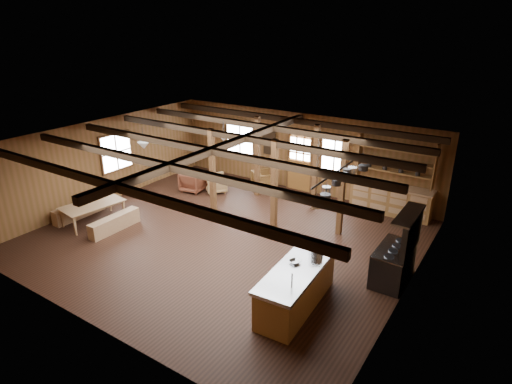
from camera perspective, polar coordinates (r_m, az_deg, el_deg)
room at (r=11.69m, az=-4.29°, el=0.03°), size 10.04×9.04×2.84m
ceiling_joists at (r=11.42m, az=-3.93°, el=6.29°), size 9.80×8.82×0.18m
timber_posts at (r=13.04m, az=3.07°, el=2.41°), size 3.95×2.35×2.80m
back_door at (r=15.42m, az=5.82°, el=3.38°), size 1.02×0.08×2.15m
window_back_left at (r=16.52m, az=-2.13°, el=7.33°), size 1.32×0.06×1.32m
window_back_right at (r=14.69m, az=10.45°, el=5.13°), size 1.02×0.06×1.32m
window_left at (r=15.31m, az=-18.15°, el=5.08°), size 0.14×1.24×1.32m
notice_boards at (r=15.91m, az=1.13°, el=6.93°), size 1.08×0.03×0.90m
back_counter at (r=14.15m, az=17.57°, el=-0.49°), size 2.55×0.60×2.45m
pendant_lamps at (r=13.54m, az=-9.46°, el=6.64°), size 1.86×2.36×0.66m
pot_rack at (r=10.11m, az=11.08°, el=1.43°), size 0.39×3.00×0.45m
kitchen_island at (r=9.35m, az=5.40°, el=-12.46°), size 1.03×2.55×1.20m
step_stool at (r=9.98m, az=6.02°, el=-11.93°), size 0.51×0.41×0.40m
commercial_range at (r=10.57m, az=18.16°, el=-8.45°), size 0.77×1.44×1.78m
dining_table at (r=13.86m, az=-20.77°, el=-2.69°), size 1.23×1.89×0.62m
bench_wall at (r=14.47m, az=-22.52°, el=-2.26°), size 0.32×1.69×0.46m
bench_aisle at (r=13.21m, az=-18.33°, el=-3.97°), size 0.31×1.65×0.45m
armchair_a at (r=15.55m, az=-8.35°, el=1.39°), size 0.86×0.88×0.72m
armchair_b at (r=15.56m, az=1.12°, el=1.58°), size 1.03×1.04×0.69m
armchair_c at (r=15.40m, az=-5.34°, el=1.19°), size 1.00×1.00×0.65m
counter_pot at (r=9.54m, az=8.00°, el=-7.88°), size 0.32×0.32×0.19m
bowl at (r=9.25m, az=5.20°, el=-9.23°), size 0.30×0.30×0.06m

